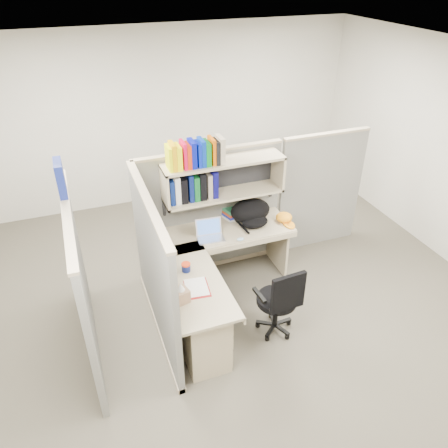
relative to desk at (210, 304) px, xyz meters
name	(u,v)px	position (x,y,z in m)	size (l,w,h in m)	color
ground	(236,309)	(0.41, 0.29, -0.44)	(6.00, 6.00, 0.00)	#3A362C
room_shell	(239,184)	(0.41, 0.29, 1.18)	(6.00, 6.00, 6.00)	beige
cubicle	(192,229)	(0.04, 0.74, 0.47)	(3.79, 1.84, 1.95)	#63635E
desk	(210,304)	(0.00, 0.00, 0.00)	(1.74, 1.75, 0.73)	tan
laptop	(211,231)	(0.26, 0.73, 0.40)	(0.30, 0.30, 0.22)	silver
backpack	(252,213)	(0.84, 0.88, 0.44)	(0.49, 0.38, 0.29)	black
orange_cap	(284,217)	(1.22, 0.79, 0.35)	(0.20, 0.23, 0.11)	orange
snack_canister	(186,267)	(-0.17, 0.26, 0.34)	(0.10, 0.10, 0.09)	#0E1853
tissue_box	(181,292)	(-0.34, -0.16, 0.40)	(0.13, 0.13, 0.21)	#A0795A
mouse	(240,239)	(0.57, 0.59, 0.31)	(0.09, 0.06, 0.03)	#94B8D2
paper_cup	(212,222)	(0.36, 1.00, 0.34)	(0.07, 0.07, 0.10)	white
book_stack	(230,212)	(0.64, 1.12, 0.35)	(0.18, 0.24, 0.12)	gray
loose_paper	(196,287)	(-0.15, -0.02, 0.29)	(0.21, 0.28, 0.00)	white
task_chair	(278,310)	(0.68, -0.21, -0.12)	(0.48, 0.44, 0.89)	black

